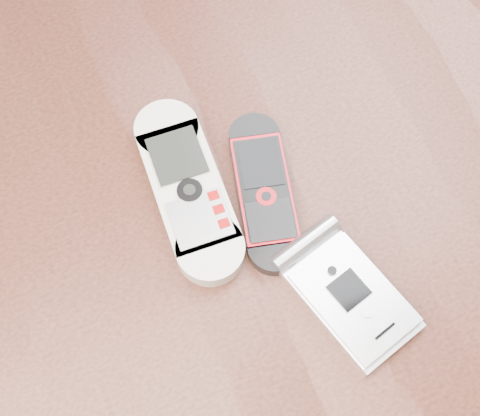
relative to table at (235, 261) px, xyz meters
name	(u,v)px	position (x,y,z in m)	size (l,w,h in m)	color
ground	(237,379)	(0.00, 0.00, -0.64)	(4.00, 4.00, 0.00)	#472B19
table	(235,261)	(0.00, 0.00, 0.00)	(1.20, 0.80, 0.75)	black
nokia_white	(188,188)	(-0.02, 0.03, 0.11)	(0.05, 0.16, 0.02)	silver
nokia_black_red	(264,191)	(0.03, 0.01, 0.11)	(0.04, 0.13, 0.01)	black
motorola_razr	(350,296)	(0.05, -0.09, 0.11)	(0.06, 0.11, 0.02)	silver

